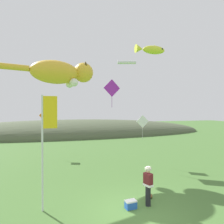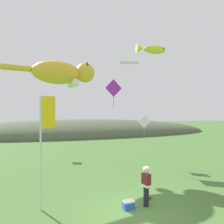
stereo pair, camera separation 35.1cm
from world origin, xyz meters
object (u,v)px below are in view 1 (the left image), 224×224
(kite_spool, at_px, (150,196))
(kite_giant_cat, at_px, (62,73))
(kite_diamond_violet, at_px, (112,88))
(kite_diamond_white, at_px, (143,122))
(kite_diamond_orange, at_px, (43,116))
(festival_attendant, at_px, (148,185))
(kite_fish_windsock, at_px, (151,50))
(kite_tube_streamer, at_px, (127,62))
(festival_banner_pole, at_px, (46,135))
(picnic_cooler, at_px, (131,204))

(kite_spool, xyz_separation_m, kite_giant_cat, (-3.88, 7.11, 7.10))
(kite_spool, xyz_separation_m, kite_diamond_violet, (0.34, 7.68, 6.11))
(kite_diamond_white, relative_size, kite_diamond_orange, 1.12)
(kite_spool, bearing_deg, kite_diamond_orange, 114.96)
(festival_attendant, relative_size, kite_spool, 8.16)
(kite_fish_windsock, height_order, kite_tube_streamer, kite_tube_streamer)
(festival_banner_pole, bearing_deg, kite_diamond_violet, 55.11)
(festival_attendant, bearing_deg, festival_banner_pole, 168.94)
(festival_banner_pole, height_order, kite_fish_windsock, kite_fish_windsock)
(kite_spool, xyz_separation_m, kite_fish_windsock, (2.03, 3.85, 8.46))
(picnic_cooler, distance_m, kite_tube_streamer, 15.17)
(kite_diamond_violet, distance_m, kite_diamond_white, 3.88)
(kite_spool, bearing_deg, kite_diamond_violet, 87.43)
(festival_attendant, xyz_separation_m, kite_diamond_violet, (0.77, 8.31, 5.26))
(picnic_cooler, height_order, kite_fish_windsock, kite_fish_windsock)
(picnic_cooler, relative_size, kite_diamond_white, 0.26)
(kite_fish_windsock, height_order, kite_diamond_orange, kite_fish_windsock)
(kite_diamond_violet, bearing_deg, kite_diamond_orange, 145.47)
(kite_diamond_orange, bearing_deg, festival_attendant, -67.84)
(kite_fish_windsock, xyz_separation_m, kite_diamond_orange, (-7.45, 7.80, -4.78))
(picnic_cooler, bearing_deg, kite_diamond_violet, 79.02)
(kite_fish_windsock, xyz_separation_m, kite_tube_streamer, (0.82, 6.90, 0.75))
(picnic_cooler, relative_size, kite_diamond_orange, 0.30)
(kite_giant_cat, distance_m, kite_diamond_violet, 4.38)
(kite_giant_cat, xyz_separation_m, kite_diamond_orange, (-1.54, 4.54, -3.42))
(picnic_cooler, bearing_deg, kite_tube_streamer, 70.11)
(festival_banner_pole, distance_m, kite_diamond_violet, 9.54)
(kite_tube_streamer, bearing_deg, picnic_cooler, -109.89)
(kite_spool, distance_m, kite_diamond_white, 7.44)
(kite_spool, relative_size, kite_diamond_violet, 0.09)
(kite_spool, height_order, kite_fish_windsock, kite_fish_windsock)
(festival_banner_pole, height_order, kite_giant_cat, kite_giant_cat)
(kite_tube_streamer, height_order, kite_diamond_white, kite_tube_streamer)
(kite_fish_windsock, bearing_deg, kite_diamond_violet, 113.78)
(picnic_cooler, distance_m, kite_diamond_violet, 10.41)
(kite_spool, distance_m, kite_fish_windsock, 9.51)
(kite_spool, distance_m, kite_diamond_violet, 9.82)
(kite_spool, relative_size, kite_fish_windsock, 0.10)
(festival_banner_pole, xyz_separation_m, kite_tube_streamer, (7.70, 10.51, 6.04))
(picnic_cooler, distance_m, kite_fish_windsock, 10.07)
(kite_fish_windsock, distance_m, kite_tube_streamer, 6.99)
(kite_tube_streamer, relative_size, kite_diamond_orange, 1.11)
(kite_spool, height_order, festival_banner_pole, festival_banner_pole)
(festival_attendant, xyz_separation_m, picnic_cooler, (-0.85, -0.02, -0.77))
(kite_giant_cat, bearing_deg, kite_fish_windsock, -28.88)
(kite_diamond_orange, bearing_deg, festival_banner_pole, -87.12)
(kite_fish_windsock, height_order, kite_diamond_violet, kite_fish_windsock)
(picnic_cooler, xyz_separation_m, kite_diamond_violet, (1.62, 8.33, 6.03))
(kite_fish_windsock, bearing_deg, kite_diamond_orange, 133.70)
(festival_attendant, distance_m, kite_diamond_white, 7.81)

